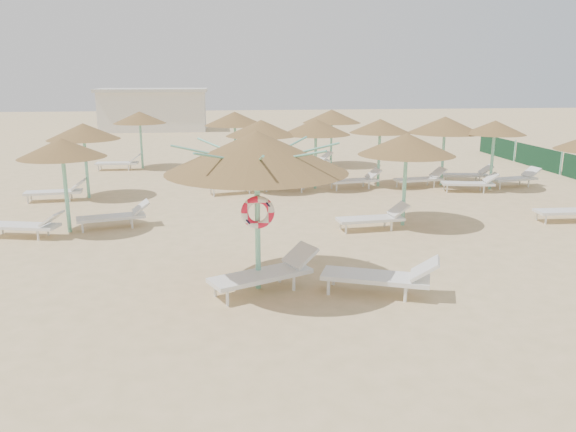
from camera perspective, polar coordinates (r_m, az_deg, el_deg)
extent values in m
plane|color=#E0B988|center=(11.70, -1.73, -7.48)|extent=(120.00, 120.00, 0.00)
cylinder|color=#78D1B2|center=(11.37, -3.11, -0.89)|extent=(0.11, 0.11, 2.73)
cone|color=brown|center=(11.08, -3.21, 6.55)|extent=(3.64, 3.64, 0.82)
cylinder|color=#78D1B2|center=(11.12, -3.19, 5.16)|extent=(0.20, 0.20, 0.12)
cylinder|color=#78D1B2|center=(11.17, 1.11, 6.43)|extent=(1.64, 0.04, 0.41)
cylinder|color=#78D1B2|center=(11.72, -0.50, 6.80)|extent=(1.19, 1.19, 0.41)
cylinder|color=#78D1B2|center=(11.91, -3.48, 6.89)|extent=(0.04, 1.64, 0.41)
cylinder|color=#78D1B2|center=(11.64, -6.33, 6.67)|extent=(1.19, 1.19, 0.41)
cylinder|color=#78D1B2|center=(11.06, -7.56, 6.23)|extent=(1.64, 0.04, 0.41)
cylinder|color=#78D1B2|center=(10.47, -6.23, 5.83)|extent=(1.19, 1.19, 0.41)
cylinder|color=#78D1B2|center=(10.26, -2.89, 5.72)|extent=(0.04, 1.64, 0.41)
cylinder|color=#78D1B2|center=(10.55, 0.24, 5.98)|extent=(1.19, 1.19, 0.41)
torus|color=red|center=(11.20, -3.09, 0.38)|extent=(0.67, 0.15, 0.67)
cylinder|color=white|center=(10.92, -6.17, -8.31)|extent=(0.07, 0.07, 0.31)
cylinder|color=white|center=(11.39, -7.41, -7.37)|extent=(0.07, 0.07, 0.31)
cylinder|color=white|center=(11.59, 0.59, -6.85)|extent=(0.07, 0.07, 0.31)
cylinder|color=white|center=(12.04, -0.84, -6.04)|extent=(0.07, 0.07, 0.31)
cube|color=white|center=(11.45, -2.77, -6.06)|extent=(2.22, 1.52, 0.09)
cube|color=white|center=(11.83, 1.24, -4.00)|extent=(0.77, 0.84, 0.41)
cylinder|color=white|center=(11.40, 4.13, -7.25)|extent=(0.07, 0.07, 0.32)
cylinder|color=white|center=(11.92, 4.62, -6.28)|extent=(0.07, 0.07, 0.32)
cylinder|color=white|center=(11.26, 11.83, -7.81)|extent=(0.07, 0.07, 0.32)
cylinder|color=white|center=(11.79, 11.97, -6.80)|extent=(0.07, 0.07, 0.32)
cube|color=white|center=(11.49, 8.85, -6.15)|extent=(2.25, 1.43, 0.09)
cube|color=white|center=(11.36, 13.73, -5.18)|extent=(0.75, 0.83, 0.41)
cylinder|color=#78D1B2|center=(16.74, -21.61, 2.27)|extent=(0.11, 0.11, 2.30)
cone|color=brown|center=(16.55, -22.00, 6.44)|extent=(2.34, 2.34, 0.53)
cylinder|color=#78D1B2|center=(16.58, -21.93, 5.65)|extent=(0.20, 0.20, 0.12)
cylinder|color=white|center=(17.53, -27.03, -1.18)|extent=(0.06, 0.06, 0.28)
cylinder|color=white|center=(16.41, -24.06, -1.83)|extent=(0.06, 0.06, 0.28)
cylinder|color=white|center=(16.82, -23.21, -1.37)|extent=(0.06, 0.06, 0.28)
cube|color=white|center=(16.86, -25.30, -0.92)|extent=(1.99, 1.06, 0.08)
cube|color=white|center=(16.37, -22.87, -0.22)|extent=(0.62, 0.70, 0.36)
cylinder|color=white|center=(16.74, -20.14, -1.15)|extent=(0.06, 0.06, 0.28)
cylinder|color=white|center=(17.22, -20.18, -0.74)|extent=(0.06, 0.06, 0.28)
cylinder|color=white|center=(16.80, -15.55, -0.75)|extent=(0.06, 0.06, 0.28)
cylinder|color=white|center=(17.28, -15.72, -0.34)|extent=(0.06, 0.06, 0.28)
cube|color=white|center=(16.96, -17.52, -0.12)|extent=(1.99, 1.06, 0.08)
cube|color=white|center=(16.97, -14.72, 0.92)|extent=(0.62, 0.70, 0.36)
cylinder|color=#78D1B2|center=(21.26, -19.80, 4.78)|extent=(0.11, 0.11, 2.30)
cone|color=brown|center=(21.11, -20.08, 8.09)|extent=(2.51, 2.51, 0.57)
cylinder|color=#78D1B2|center=(21.13, -20.03, 7.45)|extent=(0.20, 0.20, 0.12)
cylinder|color=white|center=(21.24, -24.92, 1.51)|extent=(0.06, 0.06, 0.28)
cylinder|color=white|center=(21.72, -24.65, 1.79)|extent=(0.06, 0.06, 0.28)
cylinder|color=white|center=(20.99, -21.32, 1.73)|extent=(0.06, 0.06, 0.28)
cylinder|color=white|center=(21.47, -21.13, 2.01)|extent=(0.06, 0.06, 0.28)
cube|color=white|center=(21.29, -22.73, 2.25)|extent=(1.95, 0.80, 0.08)
cube|color=white|center=(21.11, -20.52, 3.03)|extent=(0.54, 0.64, 0.36)
cylinder|color=#78D1B2|center=(27.42, -14.68, 7.10)|extent=(0.11, 0.11, 2.30)
cone|color=brown|center=(27.31, -14.84, 9.66)|extent=(2.43, 2.43, 0.55)
cylinder|color=#78D1B2|center=(27.33, -14.81, 9.18)|extent=(0.20, 0.20, 0.12)
cylinder|color=white|center=(27.27, -18.70, 4.63)|extent=(0.06, 0.06, 0.28)
cylinder|color=white|center=(27.75, -18.47, 4.80)|extent=(0.06, 0.06, 0.28)
cylinder|color=white|center=(26.99, -15.90, 4.74)|extent=(0.06, 0.06, 0.28)
cylinder|color=white|center=(27.47, -15.72, 4.91)|extent=(0.06, 0.06, 0.28)
cube|color=white|center=(27.31, -16.97, 5.16)|extent=(1.92, 0.68, 0.08)
cube|color=white|center=(27.11, -15.24, 5.73)|extent=(0.50, 0.61, 0.36)
cylinder|color=#78D1B2|center=(21.27, -2.70, 5.61)|extent=(0.11, 0.11, 2.30)
cone|color=brown|center=(21.12, -2.74, 8.93)|extent=(2.65, 2.65, 0.60)
cylinder|color=#78D1B2|center=(21.14, -2.73, 8.29)|extent=(0.20, 0.20, 0.12)
cylinder|color=white|center=(20.57, -7.54, 2.34)|extent=(0.06, 0.06, 0.28)
cylinder|color=white|center=(21.04, -7.86, 2.60)|extent=(0.06, 0.06, 0.28)
cylinder|color=white|center=(20.91, -3.94, 2.63)|extent=(0.06, 0.06, 0.28)
cylinder|color=white|center=(21.38, -4.33, 2.88)|extent=(0.06, 0.06, 0.28)
cube|color=white|center=(20.96, -5.59, 3.13)|extent=(1.99, 1.06, 0.08)
cube|color=white|center=(21.15, -3.38, 3.93)|extent=(0.61, 0.70, 0.36)
cylinder|color=#78D1B2|center=(25.85, -5.37, 7.09)|extent=(0.11, 0.11, 2.30)
cone|color=brown|center=(25.73, -5.44, 9.84)|extent=(2.73, 2.73, 0.61)
cylinder|color=#78D1B2|center=(25.75, -5.43, 9.30)|extent=(0.20, 0.20, 0.12)
cylinder|color=white|center=(25.32, -9.54, 4.50)|extent=(0.06, 0.06, 0.28)
cylinder|color=white|center=(25.81, -9.58, 4.68)|extent=(0.06, 0.06, 0.28)
cylinder|color=white|center=(25.38, -6.49, 4.63)|extent=(0.06, 0.06, 0.28)
cylinder|color=white|center=(25.87, -6.58, 4.81)|extent=(0.06, 0.06, 0.28)
cube|color=white|center=(25.57, -7.78, 5.06)|extent=(1.94, 0.75, 0.08)
cube|color=white|center=(25.59, -5.89, 5.67)|extent=(0.52, 0.63, 0.36)
cylinder|color=white|center=(26.11, -4.70, 4.94)|extent=(0.06, 0.06, 0.28)
cylinder|color=white|center=(26.60, -4.68, 5.11)|extent=(0.06, 0.06, 0.28)
cylinder|color=white|center=(26.11, -1.73, 4.98)|extent=(0.06, 0.06, 0.28)
cylinder|color=white|center=(26.60, -1.76, 5.15)|extent=(0.06, 0.06, 0.28)
cube|color=white|center=(26.32, -2.95, 5.43)|extent=(1.94, 0.75, 0.08)
cube|color=white|center=(26.30, -1.09, 5.97)|extent=(0.52, 0.63, 0.36)
cylinder|color=#78D1B2|center=(16.65, 11.75, 2.92)|extent=(0.11, 0.11, 2.30)
cone|color=brown|center=(16.46, 11.96, 7.17)|extent=(2.77, 2.77, 0.62)
cylinder|color=#78D1B2|center=(16.49, 11.92, 6.33)|extent=(0.20, 0.20, 0.12)
cylinder|color=white|center=(15.70, 5.91, -1.33)|extent=(0.06, 0.06, 0.28)
cylinder|color=white|center=(16.15, 5.35, -0.86)|extent=(0.06, 0.06, 0.28)
cylinder|color=white|center=(16.16, 10.46, -1.03)|extent=(0.06, 0.06, 0.28)
cylinder|color=white|center=(16.61, 9.79, -0.59)|extent=(0.06, 0.06, 0.28)
cube|color=white|center=(16.14, 8.35, -0.31)|extent=(1.95, 0.80, 0.08)
cube|color=white|center=(16.40, 11.15, 0.67)|extent=(0.54, 0.64, 0.36)
cylinder|color=#78D1B2|center=(22.46, 9.22, 5.90)|extent=(0.11, 0.11, 2.30)
cone|color=brown|center=(22.32, 9.35, 9.02)|extent=(2.38, 2.38, 0.53)
cylinder|color=#78D1B2|center=(22.34, 9.32, 8.44)|extent=(0.20, 0.20, 0.12)
cylinder|color=white|center=(21.43, 4.96, 2.89)|extent=(0.06, 0.06, 0.28)
cylinder|color=white|center=(21.88, 4.46, 3.14)|extent=(0.06, 0.06, 0.28)
cylinder|color=white|center=(21.97, 8.22, 3.08)|extent=(0.06, 0.06, 0.28)
cylinder|color=white|center=(22.41, 7.67, 3.32)|extent=(0.06, 0.06, 0.28)
cube|color=white|center=(21.93, 6.66, 3.59)|extent=(1.98, 0.95, 0.08)
cube|color=white|center=(22.24, 8.68, 4.30)|extent=(0.59, 0.68, 0.36)
cylinder|color=#78D1B2|center=(27.24, 4.41, 7.47)|extent=(0.11, 0.11, 2.30)
cone|color=brown|center=(27.12, 4.46, 10.08)|extent=(2.77, 2.77, 0.62)
cylinder|color=#78D1B2|center=(27.14, 4.45, 9.57)|extent=(0.20, 0.20, 0.12)
cylinder|color=white|center=(26.31, 0.75, 5.05)|extent=(0.06, 0.06, 0.28)
cylinder|color=white|center=(26.78, 0.42, 5.21)|extent=(0.06, 0.06, 0.28)
cylinder|color=white|center=(26.74, 3.52, 5.18)|extent=(0.06, 0.06, 0.28)
cylinder|color=white|center=(27.21, 3.15, 5.34)|extent=(0.06, 0.06, 0.28)
cube|color=white|center=(26.76, 2.22, 5.59)|extent=(1.98, 0.94, 0.08)
cube|color=white|center=(27.02, 3.94, 6.16)|extent=(0.58, 0.67, 0.36)
cylinder|color=white|center=(18.28, 24.72, -0.35)|extent=(0.06, 0.06, 0.28)
cylinder|color=white|center=(18.70, 23.98, 0.03)|extent=(0.06, 0.06, 0.28)
cube|color=white|center=(18.85, 26.52, 0.43)|extent=(1.92, 0.68, 0.08)
cylinder|color=#78D1B2|center=(22.96, 20.02, 5.40)|extent=(0.11, 0.11, 2.30)
cone|color=brown|center=(22.82, 20.29, 8.45)|extent=(2.30, 2.30, 0.52)
cylinder|color=#78D1B2|center=(22.84, 20.24, 7.88)|extent=(0.20, 0.20, 0.12)
cylinder|color=white|center=(21.87, 15.85, 2.63)|extent=(0.06, 0.06, 0.28)
cylinder|color=white|center=(22.35, 15.60, 2.89)|extent=(0.06, 0.06, 0.28)
cylinder|color=white|center=(22.19, 19.27, 2.54)|extent=(0.06, 0.06, 0.28)
cylinder|color=white|center=(22.66, 18.95, 2.79)|extent=(0.06, 0.06, 0.28)
cube|color=white|center=(22.26, 17.77, 3.16)|extent=(1.98, 0.97, 0.08)
cube|color=white|center=(22.43, 19.93, 3.69)|extent=(0.59, 0.68, 0.36)
cylinder|color=white|center=(23.20, 20.73, 2.89)|extent=(0.06, 0.06, 0.28)
cylinder|color=white|center=(23.58, 19.97, 3.13)|extent=(0.06, 0.06, 0.28)
cylinder|color=white|center=(24.06, 23.25, 3.03)|extent=(0.06, 0.06, 0.28)
cylinder|color=white|center=(24.43, 22.48, 3.26)|extent=(0.06, 0.06, 0.28)
cube|color=white|center=(23.86, 21.90, 3.52)|extent=(1.98, 0.97, 0.08)
cube|color=white|center=(24.37, 23.49, 4.14)|extent=(0.59, 0.68, 0.36)
cylinder|color=#78D1B2|center=(21.74, 2.81, 5.80)|extent=(0.11, 0.11, 2.30)
cone|color=brown|center=(21.60, 2.85, 9.05)|extent=(2.64, 2.64, 0.59)
cylinder|color=#78D1B2|center=(21.62, 2.84, 8.42)|extent=(0.20, 0.20, 0.12)
cylinder|color=white|center=(21.28, -2.20, 2.86)|extent=(0.06, 0.06, 0.28)
cylinder|color=white|center=(21.76, -1.92, 3.11)|extent=(0.06, 0.06, 0.28)
cylinder|color=white|center=(21.03, 1.40, 2.73)|extent=(0.06, 0.06, 0.28)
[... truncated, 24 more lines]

